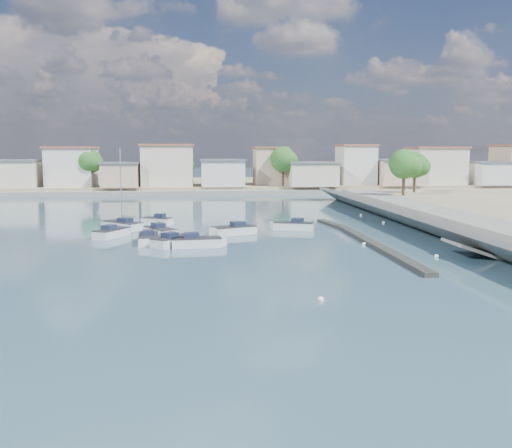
{
  "coord_description": "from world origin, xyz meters",
  "views": [
    {
      "loc": [
        -8.48,
        -39.34,
        8.58
      ],
      "look_at": [
        -3.12,
        15.59,
        1.4
      ],
      "focal_mm": 40.0,
      "sensor_mm": 36.0,
      "label": 1
    }
  ],
  "objects_px": {
    "motorboat_a": "(149,239)",
    "sailboat": "(121,225)",
    "motorboat_h": "(199,243)",
    "motorboat_e": "(113,233)",
    "motorboat_d": "(232,231)",
    "motorboat_f": "(156,221)",
    "motorboat_b": "(175,241)",
    "motorboat_g": "(161,233)",
    "motorboat_c": "(291,226)"
  },
  "relations": [
    {
      "from": "motorboat_a",
      "to": "sailboat",
      "type": "xyz_separation_m",
      "value": [
        -3.86,
        9.74,
        0.05
      ]
    },
    {
      "from": "motorboat_h",
      "to": "motorboat_e",
      "type": "bearing_deg",
      "value": 142.09
    },
    {
      "from": "motorboat_d",
      "to": "sailboat",
      "type": "xyz_separation_m",
      "value": [
        -11.88,
        5.21,
        0.05
      ]
    },
    {
      "from": "motorboat_a",
      "to": "motorboat_h",
      "type": "height_order",
      "value": "same"
    },
    {
      "from": "motorboat_f",
      "to": "motorboat_b",
      "type": "bearing_deg",
      "value": -79.3
    },
    {
      "from": "motorboat_f",
      "to": "motorboat_g",
      "type": "xyz_separation_m",
      "value": [
        1.25,
        -9.35,
        0.0
      ]
    },
    {
      "from": "motorboat_f",
      "to": "sailboat",
      "type": "height_order",
      "value": "sailboat"
    },
    {
      "from": "motorboat_d",
      "to": "sailboat",
      "type": "distance_m",
      "value": 12.97
    },
    {
      "from": "motorboat_c",
      "to": "motorboat_g",
      "type": "relative_size",
      "value": 1.02
    },
    {
      "from": "motorboat_b",
      "to": "motorboat_g",
      "type": "xyz_separation_m",
      "value": [
        -1.6,
        5.74,
        0.0
      ]
    },
    {
      "from": "sailboat",
      "to": "motorboat_h",
      "type": "bearing_deg",
      "value": -55.48
    },
    {
      "from": "motorboat_a",
      "to": "sailboat",
      "type": "relative_size",
      "value": 0.56
    },
    {
      "from": "motorboat_d",
      "to": "motorboat_f",
      "type": "xyz_separation_m",
      "value": [
        -8.34,
        8.72,
        0.0
      ]
    },
    {
      "from": "sailboat",
      "to": "motorboat_d",
      "type": "bearing_deg",
      "value": -23.7
    },
    {
      "from": "motorboat_f",
      "to": "motorboat_h",
      "type": "distance_m",
      "value": 16.7
    },
    {
      "from": "motorboat_a",
      "to": "motorboat_f",
      "type": "height_order",
      "value": "same"
    },
    {
      "from": "motorboat_f",
      "to": "sailboat",
      "type": "xyz_separation_m",
      "value": [
        -3.54,
        -3.5,
        0.05
      ]
    },
    {
      "from": "motorboat_a",
      "to": "motorboat_b",
      "type": "distance_m",
      "value": 3.12
    },
    {
      "from": "motorboat_h",
      "to": "motorboat_g",
      "type": "bearing_deg",
      "value": 119.74
    },
    {
      "from": "motorboat_d",
      "to": "motorboat_c",
      "type": "bearing_deg",
      "value": 23.21
    },
    {
      "from": "motorboat_h",
      "to": "motorboat_a",
      "type": "bearing_deg",
      "value": 150.14
    },
    {
      "from": "motorboat_c",
      "to": "motorboat_g",
      "type": "xyz_separation_m",
      "value": [
        -13.73,
        -3.48,
        0.0
      ]
    },
    {
      "from": "motorboat_a",
      "to": "motorboat_f",
      "type": "bearing_deg",
      "value": 91.4
    },
    {
      "from": "motorboat_c",
      "to": "motorboat_f",
      "type": "distance_m",
      "value": 16.09
    },
    {
      "from": "motorboat_h",
      "to": "sailboat",
      "type": "relative_size",
      "value": 0.55
    },
    {
      "from": "motorboat_a",
      "to": "motorboat_c",
      "type": "height_order",
      "value": "same"
    },
    {
      "from": "motorboat_d",
      "to": "motorboat_g",
      "type": "bearing_deg",
      "value": -174.91
    },
    {
      "from": "motorboat_c",
      "to": "sailboat",
      "type": "height_order",
      "value": "sailboat"
    },
    {
      "from": "motorboat_e",
      "to": "motorboat_d",
      "type": "bearing_deg",
      "value": 2.8
    },
    {
      "from": "motorboat_h",
      "to": "motorboat_d",
      "type": "bearing_deg",
      "value": 65.27
    },
    {
      "from": "motorboat_f",
      "to": "motorboat_g",
      "type": "bearing_deg",
      "value": -82.38
    },
    {
      "from": "motorboat_b",
      "to": "motorboat_c",
      "type": "distance_m",
      "value": 15.24
    },
    {
      "from": "motorboat_b",
      "to": "motorboat_f",
      "type": "xyz_separation_m",
      "value": [
        -2.85,
        15.08,
        0.0
      ]
    },
    {
      "from": "motorboat_b",
      "to": "motorboat_d",
      "type": "distance_m",
      "value": 8.41
    },
    {
      "from": "motorboat_a",
      "to": "motorboat_c",
      "type": "xyz_separation_m",
      "value": [
        14.66,
        7.38,
        0.0
      ]
    },
    {
      "from": "motorboat_c",
      "to": "motorboat_g",
      "type": "distance_m",
      "value": 14.17
    },
    {
      "from": "motorboat_d",
      "to": "motorboat_h",
      "type": "distance_m",
      "value": 7.95
    },
    {
      "from": "motorboat_c",
      "to": "sailboat",
      "type": "relative_size",
      "value": 0.53
    },
    {
      "from": "motorboat_b",
      "to": "motorboat_g",
      "type": "height_order",
      "value": "same"
    },
    {
      "from": "motorboat_d",
      "to": "motorboat_e",
      "type": "bearing_deg",
      "value": -177.2
    },
    {
      "from": "motorboat_e",
      "to": "motorboat_g",
      "type": "relative_size",
      "value": 0.97
    },
    {
      "from": "motorboat_c",
      "to": "sailboat",
      "type": "bearing_deg",
      "value": 172.72
    },
    {
      "from": "motorboat_d",
      "to": "sailboat",
      "type": "relative_size",
      "value": 0.55
    },
    {
      "from": "motorboat_b",
      "to": "motorboat_g",
      "type": "relative_size",
      "value": 0.92
    },
    {
      "from": "motorboat_d",
      "to": "motorboat_h",
      "type": "relative_size",
      "value": 0.99
    },
    {
      "from": "sailboat",
      "to": "motorboat_g",
      "type": "bearing_deg",
      "value": -50.68
    },
    {
      "from": "motorboat_b",
      "to": "motorboat_e",
      "type": "distance_m",
      "value": 8.6
    },
    {
      "from": "motorboat_c",
      "to": "motorboat_d",
      "type": "bearing_deg",
      "value": -156.79
    },
    {
      "from": "motorboat_c",
      "to": "motorboat_g",
      "type": "height_order",
      "value": "same"
    },
    {
      "from": "motorboat_c",
      "to": "motorboat_b",
      "type": "bearing_deg",
      "value": -142.78
    }
  ]
}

